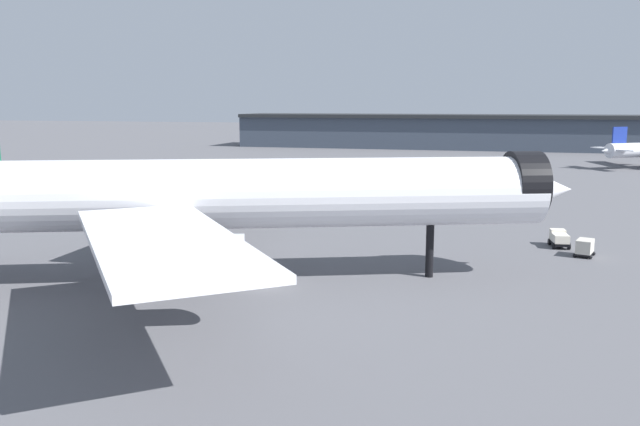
# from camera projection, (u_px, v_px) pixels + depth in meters

# --- Properties ---
(ground) EXTENTS (900.00, 900.00, 0.00)m
(ground) POSITION_uv_depth(u_px,v_px,m) (267.00, 286.00, 57.22)
(ground) COLOR #56565B
(airliner_near_gate) EXTENTS (60.71, 54.13, 17.99)m
(airliner_near_gate) POSITION_uv_depth(u_px,v_px,m) (232.00, 195.00, 57.34)
(airliner_near_gate) COLOR white
(airliner_near_gate) RESTS_ON ground
(terminal_building) EXTENTS (208.10, 25.74, 19.12)m
(terminal_building) POSITION_uv_depth(u_px,v_px,m) (539.00, 132.00, 221.33)
(terminal_building) COLOR #3D4756
(terminal_building) RESTS_ON ground
(baggage_tug_wing) EXTENTS (2.28, 3.40, 1.85)m
(baggage_tug_wing) POSITION_uv_depth(u_px,v_px,m) (559.00, 238.00, 72.74)
(baggage_tug_wing) COLOR black
(baggage_tug_wing) RESTS_ON ground
(baggage_cart_trailing) EXTENTS (2.42, 2.73, 1.82)m
(baggage_cart_trailing) POSITION_uv_depth(u_px,v_px,m) (585.00, 247.00, 68.16)
(baggage_cart_trailing) COLOR black
(baggage_cart_trailing) RESTS_ON ground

